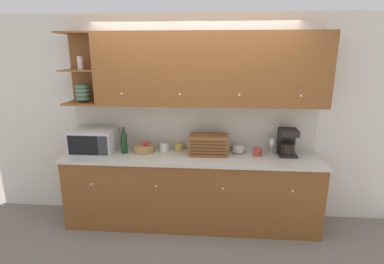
{
  "coord_description": "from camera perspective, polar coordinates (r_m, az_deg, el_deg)",
  "views": [
    {
      "loc": [
        0.28,
        -3.74,
        2.14
      ],
      "look_at": [
        0.0,
        -0.2,
        1.2
      ],
      "focal_mm": 28.0,
      "sensor_mm": 36.0,
      "label": 1
    }
  ],
  "objects": [
    {
      "name": "bowl_stack_on_counter",
      "position": [
        3.82,
        8.82,
        -3.18
      ],
      "size": [
        0.18,
        0.18,
        0.09
      ],
      "color": "silver",
      "rests_on": "counter_unit"
    },
    {
      "name": "coffee_maker",
      "position": [
        3.82,
        17.72,
        -1.85
      ],
      "size": [
        0.21,
        0.22,
        0.33
      ],
      "color": "black",
      "rests_on": "counter_unit"
    },
    {
      "name": "mug",
      "position": [
        3.72,
        12.34,
        -3.71
      ],
      "size": [
        0.1,
        0.09,
        0.11
      ],
      "color": "#B73D38",
      "rests_on": "counter_unit"
    },
    {
      "name": "counter_unit",
      "position": [
        3.85,
        -0.11,
        -10.97
      ],
      "size": [
        3.13,
        0.61,
        0.92
      ],
      "color": "brown",
      "rests_on": "ground_plane"
    },
    {
      "name": "ground_plane",
      "position": [
        4.32,
        0.22,
        -14.79
      ],
      "size": [
        24.0,
        24.0,
        0.0
      ],
      "primitive_type": "plane",
      "color": "slate"
    },
    {
      "name": "bread_box",
      "position": [
        3.67,
        3.16,
        -2.46
      ],
      "size": [
        0.47,
        0.26,
        0.25
      ],
      "color": "brown",
      "rests_on": "counter_unit"
    },
    {
      "name": "backsplash_panel",
      "position": [
        3.85,
        0.23,
        1.19
      ],
      "size": [
        3.11,
        0.01,
        0.61
      ],
      "color": "beige",
      "rests_on": "counter_unit"
    },
    {
      "name": "upper_cabinets",
      "position": [
        3.56,
        2.72,
        11.8
      ],
      "size": [
        3.11,
        0.4,
        0.84
      ],
      "color": "brown",
      "rests_on": "backsplash_panel"
    },
    {
      "name": "wine_bottle",
      "position": [
        3.81,
        -12.84,
        -1.78
      ],
      "size": [
        0.08,
        0.08,
        0.33
      ],
      "color": "#19381E",
      "rests_on": "counter_unit"
    },
    {
      "name": "microwave",
      "position": [
        3.95,
        -18.16,
        -1.6
      ],
      "size": [
        0.52,
        0.41,
        0.3
      ],
      "color": "silver",
      "rests_on": "counter_unit"
    },
    {
      "name": "wine_glass",
      "position": [
        3.84,
        14.98,
        -2.03
      ],
      "size": [
        0.08,
        0.08,
        0.2
      ],
      "color": "silver",
      "rests_on": "counter_unit"
    },
    {
      "name": "mug_blue_second",
      "position": [
        3.87,
        -2.53,
        -2.78
      ],
      "size": [
        0.11,
        0.1,
        0.09
      ],
      "color": "gold",
      "rests_on": "counter_unit"
    },
    {
      "name": "wall_back",
      "position": [
        3.87,
        0.27,
        2.38
      ],
      "size": [
        5.51,
        0.06,
        2.6
      ],
      "color": "silver",
      "rests_on": "ground_plane"
    },
    {
      "name": "storage_canister",
      "position": [
        3.82,
        -5.28,
        -2.77
      ],
      "size": [
        0.12,
        0.12,
        0.13
      ],
      "color": "silver",
      "rests_on": "counter_unit"
    },
    {
      "name": "fruit_basket",
      "position": [
        3.82,
        -9.16,
        -3.06
      ],
      "size": [
        0.26,
        0.26,
        0.16
      ],
      "color": "#A87F4C",
      "rests_on": "counter_unit"
    }
  ]
}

